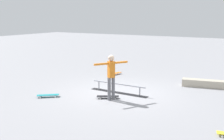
{
  "coord_description": "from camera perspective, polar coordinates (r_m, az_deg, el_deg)",
  "views": [
    {
      "loc": [
        -4.94,
        8.96,
        2.96
      ],
      "look_at": [
        0.03,
        0.48,
        1.0
      ],
      "focal_mm": 43.56,
      "sensor_mm": 36.0,
      "label": 1
    }
  ],
  "objects": [
    {
      "name": "skate_ledge",
      "position": [
        12.13,
        19.21,
        -2.73
      ],
      "size": [
        2.03,
        0.81,
        0.31
      ],
      "primitive_type": "cube",
      "rotation": [
        0.0,
        0.0,
        0.2
      ],
      "color": "#B2A893",
      "rests_on": "ground_plane"
    },
    {
      "name": "skateboard_main",
      "position": [
        9.96,
        -0.89,
        -5.57
      ],
      "size": [
        0.79,
        0.58,
        0.09
      ],
      "rotation": [
        0.0,
        0.0,
        3.67
      ],
      "color": "black",
      "rests_on": "ground_plane"
    },
    {
      "name": "loose_skateboard_orange",
      "position": [
        13.91,
        0.69,
        -0.7
      ],
      "size": [
        0.38,
        0.82,
        0.09
      ],
      "rotation": [
        0.0,
        0.0,
        1.35
      ],
      "color": "orange",
      "rests_on": "ground_plane"
    },
    {
      "name": "skater_main",
      "position": [
        9.58,
        -0.17,
        -0.85
      ],
      "size": [
        0.75,
        1.16,
        1.63
      ],
      "rotation": [
        0.0,
        0.0,
        1.02
      ],
      "color": "slate",
      "rests_on": "ground_plane"
    },
    {
      "name": "loose_skateboard_teal",
      "position": [
        10.39,
        -13.29,
        -5.16
      ],
      "size": [
        0.74,
        0.67,
        0.09
      ],
      "rotation": [
        0.0,
        0.0,
        3.84
      ],
      "color": "teal",
      "rests_on": "ground_plane"
    },
    {
      "name": "grind_rail",
      "position": [
        10.64,
        1.37,
        -3.96
      ],
      "size": [
        2.46,
        0.27,
        0.38
      ],
      "rotation": [
        0.0,
        0.0,
        -0.01
      ],
      "color": "black",
      "rests_on": "ground_plane"
    },
    {
      "name": "ground_plane",
      "position": [
        10.65,
        1.45,
        -4.87
      ],
      "size": [
        60.0,
        60.0,
        0.0
      ],
      "primitive_type": "plane",
      "color": "gray"
    }
  ]
}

